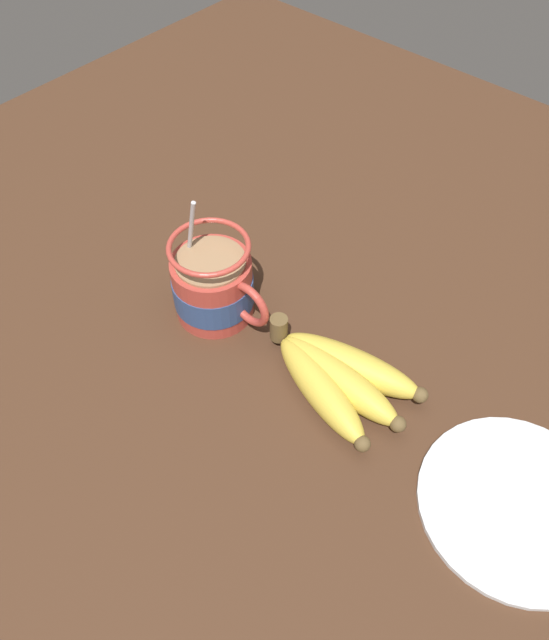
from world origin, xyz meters
TOP-DOWN VIEW (x-y plane):
  - table at (0.00, 0.00)cm, footprint 130.03×130.03cm
  - coffee_mug at (-7.40, -1.97)cm, footprint 13.36×9.21cm
  - banana_bunch at (9.78, -1.19)cm, footprint 18.16×11.94cm
  - small_plate at (30.48, -0.58)cm, footprint 18.41×18.41cm

SIDE VIEW (x-z plane):
  - table at x=0.00cm, z-range 0.00..3.41cm
  - small_plate at x=30.48cm, z-range 3.41..4.01cm
  - banana_bunch at x=9.78cm, z-range 3.11..7.46cm
  - coffee_mug at x=-7.40cm, z-range 0.01..15.28cm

